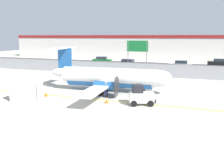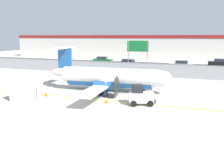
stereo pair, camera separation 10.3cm
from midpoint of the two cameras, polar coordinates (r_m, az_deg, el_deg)
ground_plane at (r=24.62m, az=-1.97°, el=-5.86°), size 140.00×140.00×0.01m
perimeter_fence at (r=39.43m, az=6.83°, el=1.26°), size 98.00×0.10×2.10m
parking_lot_strip at (r=50.73m, az=9.84°, el=1.66°), size 98.00×17.00×0.12m
background_building at (r=68.69m, az=12.74°, el=6.07°), size 91.00×8.10×6.50m
commuter_airplane at (r=28.03m, az=-0.11°, el=-0.71°), size 14.24×16.07×4.92m
baggage_tug at (r=22.87m, az=6.71°, el=-4.85°), size 2.57×2.02×1.88m
ground_crew_worker at (r=25.42m, az=-1.28°, el=-3.19°), size 0.55×0.40×1.70m
cargo_container at (r=25.57m, az=-18.89°, el=-3.26°), size 2.49×2.11×2.20m
traffic_cone_near_left at (r=27.93m, az=-3.30°, el=-3.46°), size 0.36×0.36×0.64m
traffic_cone_near_right at (r=31.89m, az=-4.52°, el=-1.94°), size 0.36×0.36×0.64m
traffic_cone_far_left at (r=23.48m, az=-1.13°, el=-5.80°), size 0.36×0.36×0.64m
traffic_cone_far_right at (r=26.99m, az=-14.74°, el=-4.17°), size 0.36×0.36×0.64m
parked_car_0 at (r=56.10m, az=-2.10°, el=3.31°), size 4.35×2.34×1.58m
parked_car_1 at (r=49.95m, az=3.92°, el=2.62°), size 4.38×2.41×1.58m
parked_car_2 at (r=48.74m, az=15.53°, el=2.17°), size 4.25×2.10×1.58m
parked_car_3 at (r=55.18m, az=23.35°, el=2.50°), size 4.27×2.14×1.58m
highway_sign at (r=41.58m, az=5.96°, el=5.85°), size 3.60×0.14×5.50m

